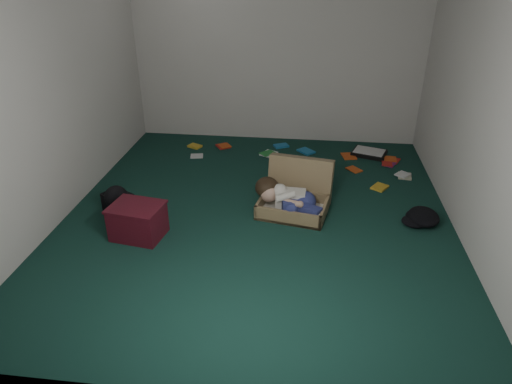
# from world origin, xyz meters

# --- Properties ---
(floor) EXTENTS (4.50, 4.50, 0.00)m
(floor) POSITION_xyz_m (0.00, 0.00, 0.00)
(floor) COLOR #12342B
(floor) RESTS_ON ground
(wall_back) EXTENTS (4.50, 0.00, 4.50)m
(wall_back) POSITION_xyz_m (0.00, 2.25, 1.30)
(wall_back) COLOR silver
(wall_back) RESTS_ON ground
(wall_front) EXTENTS (4.50, 0.00, 4.50)m
(wall_front) POSITION_xyz_m (0.00, -2.25, 1.30)
(wall_front) COLOR silver
(wall_front) RESTS_ON ground
(wall_left) EXTENTS (0.00, 4.50, 4.50)m
(wall_left) POSITION_xyz_m (-2.00, 0.00, 1.30)
(wall_left) COLOR silver
(wall_left) RESTS_ON ground
(wall_right) EXTENTS (0.00, 4.50, 4.50)m
(wall_right) POSITION_xyz_m (2.00, 0.00, 1.30)
(wall_right) COLOR silver
(wall_right) RESTS_ON ground
(suitcase) EXTENTS (0.82, 0.80, 0.52)m
(suitcase) POSITION_xyz_m (0.39, 0.20, 0.15)
(suitcase) COLOR olive
(suitcase) RESTS_ON floor
(person) EXTENTS (0.73, 0.47, 0.32)m
(person) POSITION_xyz_m (0.31, 0.04, 0.20)
(person) COLOR silver
(person) RESTS_ON suitcase
(maroon_bin) EXTENTS (0.54, 0.46, 0.34)m
(maroon_bin) POSITION_xyz_m (-1.10, -0.54, 0.17)
(maroon_bin) COLOR #4A0F1A
(maroon_bin) RESTS_ON floor
(backpack) EXTENTS (0.47, 0.44, 0.23)m
(backpack) POSITION_xyz_m (-1.49, -0.10, 0.11)
(backpack) COLOR black
(backpack) RESTS_ON floor
(clothing_pile) EXTENTS (0.56, 0.51, 0.15)m
(clothing_pile) POSITION_xyz_m (1.65, 0.11, 0.07)
(clothing_pile) COLOR black
(clothing_pile) RESTS_ON floor
(paper_tray) EXTENTS (0.52, 0.45, 0.06)m
(paper_tray) POSITION_xyz_m (1.33, 1.78, 0.03)
(paper_tray) COLOR black
(paper_tray) RESTS_ON floor
(book_scatter) EXTENTS (2.98, 1.37, 0.02)m
(book_scatter) POSITION_xyz_m (0.57, 1.55, 0.01)
(book_scatter) COLOR gold
(book_scatter) RESTS_ON floor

